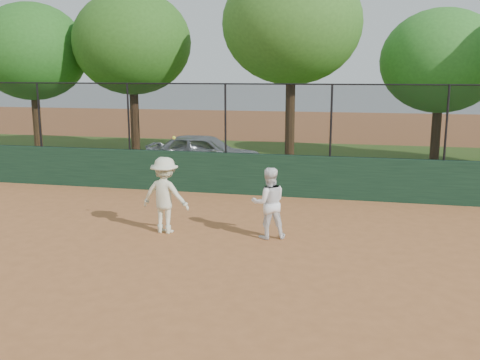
% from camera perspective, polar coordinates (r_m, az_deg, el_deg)
% --- Properties ---
extents(ground, '(80.00, 80.00, 0.00)m').
position_cam_1_polar(ground, '(10.12, -7.30, -8.90)').
color(ground, '#AE6738').
rests_on(ground, ground).
extents(back_wall, '(26.00, 0.20, 1.20)m').
position_cam_1_polar(back_wall, '(15.53, 0.25, 0.66)').
color(back_wall, '#193723').
rests_on(back_wall, ground).
extents(grass_strip, '(36.00, 12.00, 0.01)m').
position_cam_1_polar(grass_strip, '(21.44, 3.77, 2.00)').
color(grass_strip, '#35581B').
rests_on(grass_strip, ground).
extents(parked_car, '(4.17, 1.85, 1.39)m').
position_cam_1_polar(parked_car, '(18.97, -3.85, 2.89)').
color(parked_car, silver).
rests_on(parked_car, ground).
extents(player_second, '(0.90, 0.80, 1.54)m').
position_cam_1_polar(player_second, '(11.39, 3.09, -2.47)').
color(player_second, white).
rests_on(player_second, ground).
extents(player_main, '(1.16, 0.75, 2.18)m').
position_cam_1_polar(player_main, '(11.86, -8.00, -1.61)').
color(player_main, '#E6E9C5').
rests_on(player_main, ground).
extents(fence_assembly, '(26.00, 0.06, 2.00)m').
position_cam_1_polar(fence_assembly, '(15.32, 0.16, 6.69)').
color(fence_assembly, black).
rests_on(fence_assembly, back_wall).
extents(tree_0, '(4.69, 4.27, 6.38)m').
position_cam_1_polar(tree_0, '(24.77, -21.33, 12.60)').
color(tree_0, '#4A301A').
rests_on(tree_0, ground).
extents(tree_1, '(4.85, 4.41, 6.78)m').
position_cam_1_polar(tree_1, '(22.83, -11.46, 14.13)').
color(tree_1, '#402716').
rests_on(tree_1, ground).
extents(tree_2, '(5.08, 4.62, 7.43)m').
position_cam_1_polar(tree_2, '(20.22, 5.54, 16.23)').
color(tree_2, '#412A17').
rests_on(tree_2, ground).
extents(tree_3, '(4.50, 4.09, 5.86)m').
position_cam_1_polar(tree_3, '(21.89, 20.65, 11.77)').
color(tree_3, '#3D2614').
rests_on(tree_3, ground).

